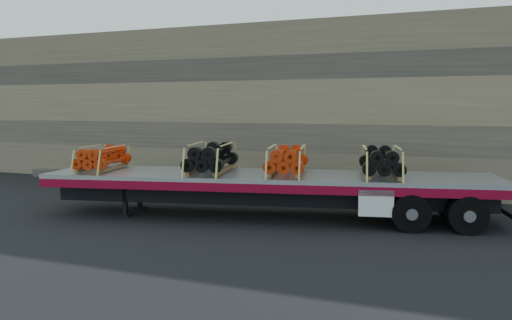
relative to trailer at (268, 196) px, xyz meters
The scene contains 7 objects.
ground 0.93m from the trailer, 165.88° to the left, with size 120.00×120.00×0.00m, color black.
rock_wall 7.24m from the trailer, 95.10° to the left, with size 44.00×3.00×7.00m, color #7A6B54.
trailer is the anchor object (origin of this frame).
bundle_front 5.63m from the trailer, 168.19° to the right, with size 1.07×2.14×0.76m, color red, non-canonical shape.
bundle_midfront 2.16m from the trailer, 168.19° to the right, with size 1.25×2.50×0.89m, color black, non-canonical shape.
bundle_midrear 1.27m from the trailer, 11.81° to the left, with size 1.17×2.34×0.83m, color red, non-canonical shape.
bundle_rear 3.63m from the trailer, 11.81° to the left, with size 1.19×2.38×0.84m, color black, non-canonical shape.
Camera 1 is at (5.82, -14.79, 3.51)m, focal length 35.00 mm.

